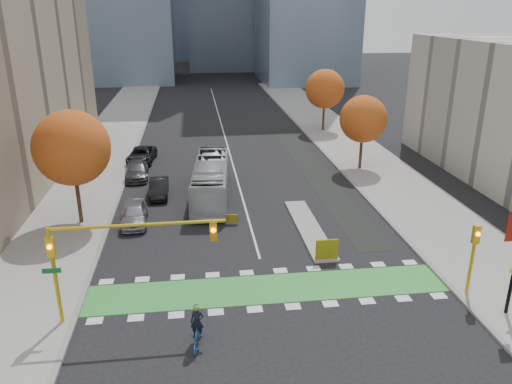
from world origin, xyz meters
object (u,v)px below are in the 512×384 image
object	(u,v)px
tree_east_far	(325,89)
tree_east_near	(363,119)
hazard_board	(327,249)
traffic_signal_east	(474,250)
tree_west	(72,148)
parked_car_d	(142,155)
bus	(211,180)
parked_car_a	(134,213)
parked_car_b	(159,188)
traffic_signal_west	(108,248)
cyclist	(198,333)
parked_car_c	(137,170)

from	to	relation	value
tree_east_far	tree_east_near	bearing A→B (deg)	-91.79
hazard_board	traffic_signal_east	world-z (taller)	traffic_signal_east
tree_west	parked_car_d	bearing A→B (deg)	78.70
hazard_board	tree_east_far	distance (m)	35.13
hazard_board	bus	bearing A→B (deg)	118.98
parked_car_a	parked_car_d	world-z (taller)	parked_car_a
tree_east_near	bus	size ratio (longest dim) A/B	0.63
hazard_board	tree_east_far	world-z (taller)	tree_east_far
parked_car_a	bus	bearing A→B (deg)	34.70
parked_car_b	traffic_signal_west	bearing A→B (deg)	-94.60
hazard_board	parked_car_d	size ratio (longest dim) A/B	0.27
hazard_board	tree_west	bearing A→B (deg)	154.01
hazard_board	traffic_signal_west	bearing A→B (deg)	-158.45
traffic_signal_east	parked_car_b	size ratio (longest dim) A/B	0.96
parked_car_a	traffic_signal_west	bearing A→B (deg)	-91.71
hazard_board	parked_car_b	xyz separation A→B (m)	(-10.76, 12.82, -0.10)
tree_east_far	traffic_signal_west	size ratio (longest dim) A/B	0.90
hazard_board	traffic_signal_west	xyz separation A→B (m)	(-11.93, -4.71, 3.23)
tree_west	traffic_signal_east	world-z (taller)	tree_west
bus	parked_car_b	xyz separation A→B (m)	(-4.25, 1.07, -0.86)
cyclist	bus	xyz separation A→B (m)	(1.44, 18.95, 0.84)
tree_east_near	tree_east_far	xyz separation A→B (m)	(0.50, 16.00, 0.38)
hazard_board	parked_car_c	xyz separation A→B (m)	(-13.00, 17.82, -0.09)
tree_west	hazard_board	bearing A→B (deg)	-25.99
parked_car_d	parked_car_a	bearing A→B (deg)	-80.98
tree_east_near	parked_car_b	bearing A→B (deg)	-165.12
tree_east_far	parked_car_a	distance (m)	33.89
hazard_board	tree_east_far	bearing A→B (deg)	75.88
tree_west	tree_east_near	world-z (taller)	tree_west
tree_east_near	parked_car_a	bearing A→B (deg)	-152.63
tree_east_near	parked_car_a	world-z (taller)	tree_east_near
tree_east_near	tree_east_far	bearing A→B (deg)	88.21
cyclist	parked_car_c	distance (m)	25.53
tree_east_near	parked_car_a	size ratio (longest dim) A/B	1.57
tree_east_near	cyclist	world-z (taller)	tree_east_near
bus	parked_car_d	bearing A→B (deg)	125.51
hazard_board	traffic_signal_east	bearing A→B (deg)	-35.92
traffic_signal_east	parked_car_a	distance (m)	22.33
cyclist	hazard_board	bearing A→B (deg)	52.35
parked_car_a	hazard_board	bearing A→B (deg)	-34.04
parked_car_d	traffic_signal_east	bearing A→B (deg)	-48.62
tree_east_near	traffic_signal_east	bearing A→B (deg)	-93.81
bus	parked_car_a	bearing A→B (deg)	-137.19
tree_east_far	traffic_signal_west	distance (m)	43.61
tree_east_far	parked_car_a	xyz separation A→B (m)	(-20.70, -26.46, -4.47)
traffic_signal_west	cyclist	distance (m)	5.75
traffic_signal_east	bus	size ratio (longest dim) A/B	0.37
hazard_board	cyclist	size ratio (longest dim) A/B	0.65
tree_west	parked_car_b	world-z (taller)	tree_west
tree_east_far	parked_car_c	bearing A→B (deg)	-143.37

